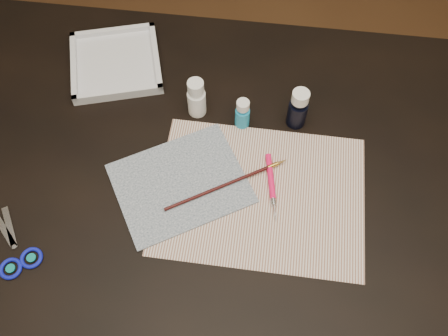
# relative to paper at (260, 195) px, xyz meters

# --- Properties ---
(ground) EXTENTS (3.50, 3.50, 0.02)m
(ground) POSITION_rel_paper_xyz_m (-0.08, 0.02, -0.76)
(ground) COLOR #422614
(ground) RESTS_ON ground
(table) EXTENTS (1.30, 0.90, 0.75)m
(table) POSITION_rel_paper_xyz_m (-0.08, 0.02, -0.38)
(table) COLOR black
(table) RESTS_ON ground
(paper) EXTENTS (0.42, 0.32, 0.00)m
(paper) POSITION_rel_paper_xyz_m (0.00, 0.00, 0.00)
(paper) COLOR silver
(paper) RESTS_ON table
(canvas) EXTENTS (0.32, 0.31, 0.00)m
(canvas) POSITION_rel_paper_xyz_m (-0.16, 0.00, 0.00)
(canvas) COLOR #122640
(canvas) RESTS_ON paper
(paint_bottle_white) EXTENTS (0.05, 0.05, 0.10)m
(paint_bottle_white) POSITION_rel_paper_xyz_m (-0.16, 0.19, 0.05)
(paint_bottle_white) COLOR white
(paint_bottle_white) RESTS_ON table
(paint_bottle_cyan) EXTENTS (0.04, 0.04, 0.08)m
(paint_bottle_cyan) POSITION_rel_paper_xyz_m (-0.05, 0.17, 0.04)
(paint_bottle_cyan) COLOR #1E96C9
(paint_bottle_cyan) RESTS_ON table
(paint_bottle_navy) EXTENTS (0.04, 0.04, 0.10)m
(paint_bottle_navy) POSITION_rel_paper_xyz_m (0.06, 0.19, 0.05)
(paint_bottle_navy) COLOR black
(paint_bottle_navy) RESTS_ON table
(paintbrush) EXTENTS (0.24, 0.15, 0.01)m
(paintbrush) POSITION_rel_paper_xyz_m (-0.07, 0.01, 0.01)
(paintbrush) COLOR black
(paintbrush) RESTS_ON canvas
(craft_knife) EXTENTS (0.04, 0.15, 0.01)m
(craft_knife) POSITION_rel_paper_xyz_m (0.02, 0.02, 0.01)
(craft_knife) COLOR #FF1258
(craft_knife) RESTS_ON paper
(scissors) EXTENTS (0.18, 0.18, 0.01)m
(scissors) POSITION_rel_paper_xyz_m (-0.46, -0.16, 0.00)
(scissors) COLOR silver
(scissors) RESTS_ON table
(palette_tray) EXTENTS (0.25, 0.25, 0.02)m
(palette_tray) POSITION_rel_paper_xyz_m (-0.36, 0.29, 0.01)
(palette_tray) COLOR silver
(palette_tray) RESTS_ON table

